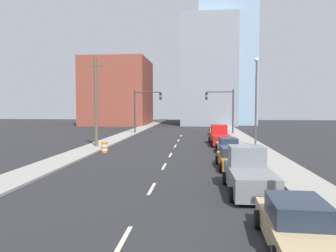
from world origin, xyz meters
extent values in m
cube|color=gray|center=(-8.14, 50.38, 0.07)|extent=(2.62, 100.76, 0.14)
cube|color=gray|center=(8.14, 50.38, 0.07)|extent=(2.62, 100.76, 0.14)
cube|color=beige|center=(0.00, 7.67, 0.00)|extent=(0.16, 2.40, 0.01)
cube|color=beige|center=(0.00, 14.24, 0.00)|extent=(0.16, 2.40, 0.01)
cube|color=beige|center=(0.00, 20.50, 0.00)|extent=(0.16, 2.40, 0.01)
cube|color=beige|center=(0.00, 25.90, 0.00)|extent=(0.16, 2.40, 0.01)
cube|color=beige|center=(0.00, 32.24, 0.00)|extent=(0.16, 2.40, 0.01)
cube|color=beige|center=(0.00, 38.11, 0.00)|extent=(0.16, 2.40, 0.01)
cube|color=beige|center=(0.00, 44.60, 0.00)|extent=(0.16, 2.40, 0.01)
cube|color=brown|center=(-15.92, 71.96, 7.41)|extent=(14.00, 16.00, 14.83)
cube|color=gray|center=(4.73, 75.96, 11.88)|extent=(12.00, 20.00, 23.76)
cube|color=#8CADC6|center=(8.89, 79.96, 17.24)|extent=(13.00, 20.00, 34.48)
cylinder|color=#38383D|center=(-7.35, 47.74, 3.40)|extent=(0.24, 0.24, 6.80)
cylinder|color=#38383D|center=(-5.35, 47.74, 6.40)|extent=(4.02, 0.16, 0.16)
cube|color=black|center=(-3.34, 47.74, 5.77)|extent=(0.34, 0.32, 1.10)
cylinder|color=#4C0C0C|center=(-3.34, 47.57, 6.11)|extent=(0.22, 0.04, 0.22)
cylinder|color=yellow|center=(-3.34, 47.57, 5.77)|extent=(0.22, 0.04, 0.22)
cylinder|color=#0C3F14|center=(-3.34, 47.57, 5.43)|extent=(0.22, 0.04, 0.22)
cylinder|color=#38383D|center=(7.67, 47.74, 3.40)|extent=(0.24, 0.24, 6.80)
cylinder|color=#38383D|center=(5.66, 47.74, 6.40)|extent=(4.02, 0.16, 0.16)
cube|color=black|center=(3.66, 47.74, 5.77)|extent=(0.34, 0.32, 1.10)
cylinder|color=#4C0C0C|center=(3.66, 47.57, 6.11)|extent=(0.22, 0.04, 0.22)
cylinder|color=yellow|center=(3.66, 47.57, 5.77)|extent=(0.22, 0.04, 0.22)
cylinder|color=#0C3F14|center=(3.66, 47.57, 5.43)|extent=(0.22, 0.04, 0.22)
cylinder|color=brown|center=(-7.94, 30.18, 4.58)|extent=(0.32, 0.32, 9.15)
cube|color=brown|center=(-7.94, 30.18, 8.35)|extent=(1.60, 0.14, 0.14)
cylinder|color=orange|center=(-6.14, 26.82, 0.10)|extent=(0.56, 0.56, 0.19)
cylinder|color=white|center=(-6.14, 26.82, 0.29)|extent=(0.56, 0.56, 0.19)
cylinder|color=orange|center=(-6.14, 26.82, 0.47)|extent=(0.56, 0.56, 0.19)
cylinder|color=white|center=(-6.14, 26.82, 0.67)|extent=(0.56, 0.56, 0.19)
cylinder|color=orange|center=(-6.14, 26.82, 0.85)|extent=(0.56, 0.56, 0.19)
cylinder|color=#4C4C51|center=(8.44, 32.73, 4.42)|extent=(0.20, 0.20, 8.84)
sphere|color=white|center=(8.44, 32.73, 9.06)|extent=(0.44, 0.44, 0.44)
cube|color=tan|center=(5.33, 7.60, 0.52)|extent=(2.01, 4.83, 0.69)
cube|color=#1E2838|center=(5.33, 7.60, 1.17)|extent=(1.68, 2.21, 0.62)
cylinder|color=black|center=(4.46, 9.11, 0.32)|extent=(0.25, 0.65, 0.64)
cylinder|color=black|center=(6.32, 9.03, 0.32)|extent=(0.25, 0.65, 0.64)
cube|color=slate|center=(4.87, 13.90, 0.70)|extent=(2.03, 5.35, 1.03)
cube|color=slate|center=(4.86, 14.70, 1.71)|extent=(1.75, 1.62, 0.99)
cylinder|color=black|center=(3.83, 15.54, 0.34)|extent=(0.23, 0.67, 0.67)
cylinder|color=black|center=(5.87, 15.56, 0.34)|extent=(0.23, 0.67, 0.67)
cylinder|color=black|center=(3.87, 12.23, 0.34)|extent=(0.23, 0.67, 0.67)
cylinder|color=black|center=(5.91, 12.26, 0.34)|extent=(0.23, 0.67, 0.67)
cube|color=orange|center=(4.76, 20.36, 0.51)|extent=(1.90, 4.83, 0.67)
cube|color=#1E2838|center=(4.76, 20.36, 1.14)|extent=(1.63, 2.19, 0.61)
cylinder|color=black|center=(3.79, 21.83, 0.31)|extent=(0.23, 0.63, 0.62)
cylinder|color=black|center=(5.67, 21.86, 0.31)|extent=(0.23, 0.63, 0.62)
cylinder|color=black|center=(3.85, 18.85, 0.31)|extent=(0.23, 0.63, 0.62)
cylinder|color=black|center=(5.72, 18.89, 0.31)|extent=(0.23, 0.63, 0.62)
cube|color=#B2B2BC|center=(5.10, 27.28, 0.50)|extent=(1.91, 4.78, 0.64)
cube|color=#1E2838|center=(5.10, 27.28, 1.11)|extent=(1.60, 2.18, 0.59)
cylinder|color=black|center=(4.14, 28.70, 0.32)|extent=(0.25, 0.66, 0.65)
cylinder|color=black|center=(5.93, 28.77, 0.32)|extent=(0.25, 0.66, 0.65)
cylinder|color=black|center=(4.26, 25.78, 0.32)|extent=(0.25, 0.66, 0.65)
cylinder|color=black|center=(6.05, 25.85, 0.32)|extent=(0.25, 0.66, 0.65)
cube|color=red|center=(4.79, 33.89, 0.69)|extent=(2.10, 6.02, 1.00)
cube|color=red|center=(4.76, 34.79, 1.68)|extent=(1.74, 1.84, 0.97)
cylinder|color=black|center=(3.74, 35.71, 0.35)|extent=(0.24, 0.71, 0.71)
cylinder|color=black|center=(5.72, 35.77, 0.35)|extent=(0.24, 0.71, 0.71)
cylinder|color=black|center=(3.85, 32.02, 0.35)|extent=(0.24, 0.71, 0.71)
cylinder|color=black|center=(5.84, 32.08, 0.35)|extent=(0.24, 0.71, 0.71)
cube|color=navy|center=(5.26, 41.09, 0.50)|extent=(1.96, 4.37, 0.61)
cube|color=#1E2838|center=(5.26, 41.09, 1.10)|extent=(1.66, 1.99, 0.59)
cylinder|color=black|center=(4.36, 42.45, 0.35)|extent=(0.24, 0.72, 0.71)
cylinder|color=black|center=(6.24, 42.39, 0.35)|extent=(0.24, 0.72, 0.71)
cylinder|color=black|center=(4.27, 39.79, 0.35)|extent=(0.24, 0.72, 0.71)
cylinder|color=black|center=(6.15, 39.72, 0.35)|extent=(0.24, 0.72, 0.71)
cube|color=gold|center=(5.14, 47.00, 0.53)|extent=(1.98, 4.45, 0.69)
cube|color=#1E2838|center=(5.14, 47.00, 1.19)|extent=(1.64, 2.04, 0.63)
cylinder|color=black|center=(4.31, 48.40, 0.34)|extent=(0.26, 0.69, 0.68)
cylinder|color=black|center=(6.12, 48.30, 0.34)|extent=(0.26, 0.69, 0.68)
cylinder|color=black|center=(4.16, 45.70, 0.34)|extent=(0.26, 0.69, 0.68)
cylinder|color=black|center=(5.97, 45.60, 0.34)|extent=(0.26, 0.69, 0.68)
camera|label=1|loc=(2.34, -2.29, 4.26)|focal=35.00mm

